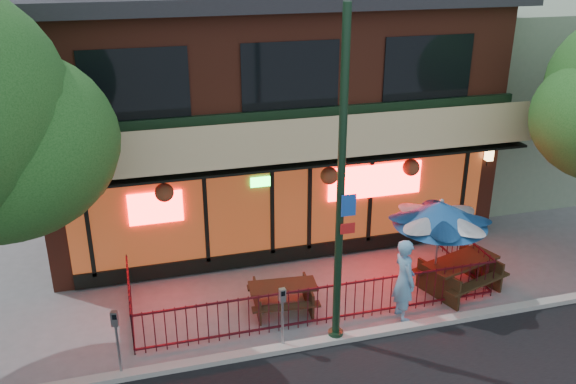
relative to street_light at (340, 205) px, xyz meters
name	(u,v)px	position (x,y,z in m)	size (l,w,h in m)	color
ground	(329,328)	(0.00, 0.40, -3.15)	(80.00, 80.00, 0.00)	gray
curb	(337,339)	(0.00, -0.10, -3.09)	(80.00, 0.25, 0.12)	#999993
restaurant_building	(255,79)	(0.00, 7.51, 0.98)	(12.96, 9.49, 8.05)	#5F281B
neighbor_building	(501,92)	(9.00, 8.10, -0.15)	(6.00, 7.00, 6.00)	gray
patio_fence	(323,292)	(0.00, 0.91, -2.52)	(8.44, 2.62, 1.00)	#400D16
street_light	(340,205)	(0.00, 0.00, 0.00)	(0.43, 0.32, 7.00)	black
picnic_table_left	(283,294)	(-0.80, 1.39, -2.71)	(1.65, 1.33, 0.66)	#382214
picnic_table_right	(460,270)	(3.60, 1.10, -2.62)	(2.25, 1.95, 0.81)	#332412
patio_umbrella	(441,213)	(2.91, 1.13, -1.02)	(2.18, 2.18, 2.49)	gray
pedestrian	(404,280)	(1.72, 0.37, -2.17)	(0.72, 0.47, 1.96)	#64A0C9
parking_meter_near	(282,308)	(-1.18, 0.00, -2.17)	(0.14, 0.12, 1.44)	#9DA1A6
parking_meter_far	(116,333)	(-4.48, 0.00, -2.14)	(0.15, 0.14, 1.49)	gray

